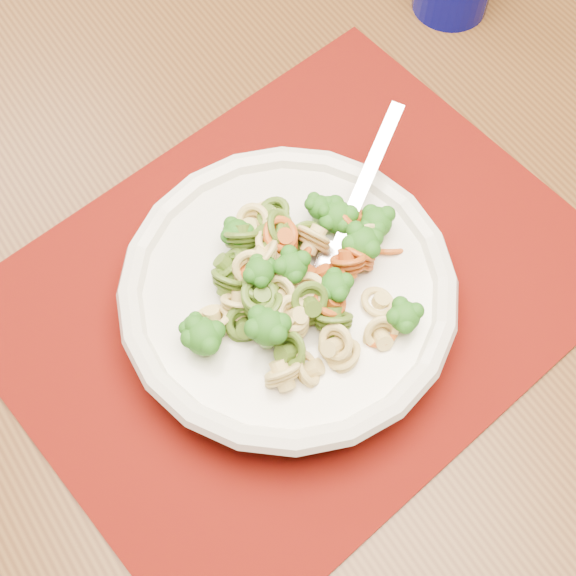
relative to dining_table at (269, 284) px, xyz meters
name	(u,v)px	position (x,y,z in m)	size (l,w,h in m)	color
dining_table	(269,284)	(0.00, 0.00, 0.00)	(1.45, 1.11, 0.71)	brown
placemat	(297,291)	(0.00, -0.07, 0.11)	(0.47, 0.36, 0.00)	#581203
pasta_bowl	(288,294)	(-0.01, -0.08, 0.14)	(0.26, 0.26, 0.05)	white
pasta_broccoli_heap	(288,284)	(-0.01, -0.08, 0.15)	(0.22, 0.22, 0.06)	#DCC96C
fork	(331,259)	(0.03, -0.07, 0.15)	(0.19, 0.02, 0.01)	silver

